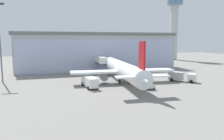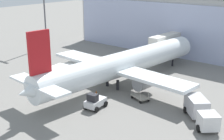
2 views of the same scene
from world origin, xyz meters
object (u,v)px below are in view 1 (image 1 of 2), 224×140
at_px(apron_light_mast, 0,37).
at_px(catering_truck, 90,82).
at_px(baggage_cart, 148,81).
at_px(control_tower, 174,21).
at_px(pushback_tug, 148,85).
at_px(safety_cone_nose, 128,85).
at_px(jet_bridge, 100,60).
at_px(safety_cone_wingtip, 78,86).
at_px(fuel_truck, 181,76).
at_px(airplane, 122,69).

xyz_separation_m(apron_light_mast, catering_truck, (21.21, -14.34, -10.92)).
distance_m(apron_light_mast, baggage_cart, 41.54).
height_order(control_tower, pushback_tug, control_tower).
xyz_separation_m(baggage_cart, safety_cone_nose, (-6.74, -2.22, -0.23)).
bearing_deg(jet_bridge, safety_cone_wingtip, 155.20).
distance_m(apron_light_mast, catering_truck, 27.83).
distance_m(jet_bridge, fuel_truck, 28.99).
distance_m(control_tower, fuel_truck, 72.57).
xyz_separation_m(jet_bridge, catering_truck, (-8.81, -22.87, -2.96)).
distance_m(airplane, pushback_tug, 10.70).
relative_size(fuel_truck, baggage_cart, 2.15).
distance_m(jet_bridge, catering_truck, 24.69).
bearing_deg(jet_bridge, catering_truck, 162.05).
xyz_separation_m(jet_bridge, pushback_tug, (3.97, -28.69, -3.45)).
bearing_deg(control_tower, fuel_truck, -122.12).
height_order(fuel_truck, pushback_tug, fuel_truck).
distance_m(catering_truck, baggage_cart, 16.16).
relative_size(control_tower, fuel_truck, 5.21).
relative_size(airplane, pushback_tug, 11.60).
height_order(airplane, baggage_cart, airplane).
distance_m(apron_light_mast, fuel_truck, 50.51).
bearing_deg(airplane, jet_bridge, 9.74).
bearing_deg(safety_cone_nose, apron_light_mast, 152.35).
bearing_deg(jet_bridge, pushback_tug, -169.00).
xyz_separation_m(control_tower, baggage_cart, (-46.73, -58.00, -21.57)).
bearing_deg(fuel_truck, safety_cone_nose, -128.50).
bearing_deg(control_tower, catering_truck, -137.04).
bearing_deg(catering_truck, baggage_cart, -92.88).
xyz_separation_m(jet_bridge, control_tower, (54.04, 35.66, 17.65)).
height_order(airplane, pushback_tug, airplane).
bearing_deg(safety_cone_wingtip, pushback_tug, -23.58).
height_order(control_tower, baggage_cart, control_tower).
height_order(jet_bridge, apron_light_mast, apron_light_mast).
bearing_deg(airplane, control_tower, -37.97).
bearing_deg(apron_light_mast, fuel_truck, -17.40).
bearing_deg(pushback_tug, fuel_truck, -72.92).
distance_m(catering_truck, safety_cone_nose, 9.60).
distance_m(airplane, catering_truck, 11.00).
xyz_separation_m(apron_light_mast, fuel_truck, (47.06, -14.75, -10.92)).
bearing_deg(safety_cone_wingtip, fuel_truck, -2.76).
height_order(jet_bridge, baggage_cart, jet_bridge).
height_order(control_tower, fuel_truck, control_tower).
xyz_separation_m(control_tower, catering_truck, (-62.85, -58.53, -20.61)).
distance_m(airplane, fuel_truck, 16.67).
xyz_separation_m(catering_truck, baggage_cart, (16.12, 0.53, -0.97)).
distance_m(fuel_truck, safety_cone_wingtip, 28.70).
height_order(jet_bridge, safety_cone_nose, jet_bridge).
bearing_deg(baggage_cart, apron_light_mast, -179.28).
distance_m(fuel_truck, safety_cone_nose, 16.56).
xyz_separation_m(jet_bridge, safety_cone_nose, (0.56, -24.56, -4.15)).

